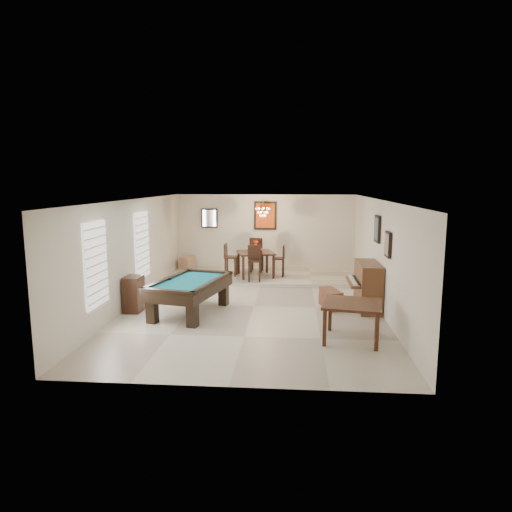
# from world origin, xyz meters

# --- Properties ---
(ground_plane) EXTENTS (6.00, 9.00, 0.02)m
(ground_plane) POSITION_xyz_m (0.00, 0.00, -0.01)
(ground_plane) COLOR beige
(wall_back) EXTENTS (6.00, 0.04, 2.60)m
(wall_back) POSITION_xyz_m (0.00, 4.50, 1.30)
(wall_back) COLOR silver
(wall_back) RESTS_ON ground_plane
(wall_front) EXTENTS (6.00, 0.04, 2.60)m
(wall_front) POSITION_xyz_m (0.00, -4.50, 1.30)
(wall_front) COLOR silver
(wall_front) RESTS_ON ground_plane
(wall_left) EXTENTS (0.04, 9.00, 2.60)m
(wall_left) POSITION_xyz_m (-3.00, 0.00, 1.30)
(wall_left) COLOR silver
(wall_left) RESTS_ON ground_plane
(wall_right) EXTENTS (0.04, 9.00, 2.60)m
(wall_right) POSITION_xyz_m (3.00, 0.00, 1.30)
(wall_right) COLOR silver
(wall_right) RESTS_ON ground_plane
(ceiling) EXTENTS (6.00, 9.00, 0.04)m
(ceiling) POSITION_xyz_m (0.00, 0.00, 2.60)
(ceiling) COLOR white
(ceiling) RESTS_ON wall_back
(dining_step) EXTENTS (6.00, 2.50, 0.12)m
(dining_step) POSITION_xyz_m (0.00, 3.25, 0.06)
(dining_step) COLOR beige
(dining_step) RESTS_ON ground_plane
(window_left_front) EXTENTS (0.06, 1.00, 1.70)m
(window_left_front) POSITION_xyz_m (-2.97, -2.20, 1.40)
(window_left_front) COLOR white
(window_left_front) RESTS_ON wall_left
(window_left_rear) EXTENTS (0.06, 1.00, 1.70)m
(window_left_rear) POSITION_xyz_m (-2.97, 0.60, 1.40)
(window_left_rear) COLOR white
(window_left_rear) RESTS_ON wall_left
(pool_table) EXTENTS (1.70, 2.50, 0.76)m
(pool_table) POSITION_xyz_m (-1.42, -0.74, 0.38)
(pool_table) COLOR black
(pool_table) RESTS_ON ground_plane
(square_table) EXTENTS (1.25, 1.25, 0.74)m
(square_table) POSITION_xyz_m (2.08, -2.27, 0.37)
(square_table) COLOR #361A0D
(square_table) RESTS_ON ground_plane
(upright_piano) EXTENTS (0.76, 1.35, 1.13)m
(upright_piano) POSITION_xyz_m (2.60, -0.05, 0.56)
(upright_piano) COLOR brown
(upright_piano) RESTS_ON ground_plane
(piano_bench) EXTENTS (0.54, 0.86, 0.45)m
(piano_bench) POSITION_xyz_m (1.86, -0.00, 0.22)
(piano_bench) COLOR brown
(piano_bench) RESTS_ON ground_plane
(apothecary_chest) EXTENTS (0.37, 0.56, 0.84)m
(apothecary_chest) POSITION_xyz_m (-2.78, -0.69, 0.42)
(apothecary_chest) COLOR black
(apothecary_chest) RESTS_ON ground_plane
(dining_table) EXTENTS (1.30, 1.30, 0.88)m
(dining_table) POSITION_xyz_m (-0.21, 3.04, 0.56)
(dining_table) COLOR black
(dining_table) RESTS_ON dining_step
(flower_vase) EXTENTS (0.15, 0.15, 0.25)m
(flower_vase) POSITION_xyz_m (-0.21, 3.04, 1.12)
(flower_vase) COLOR #A3210D
(flower_vase) RESTS_ON dining_table
(dining_chair_south) EXTENTS (0.42, 0.42, 1.05)m
(dining_chair_south) POSITION_xyz_m (-0.19, 2.31, 0.65)
(dining_chair_south) COLOR black
(dining_chair_south) RESTS_ON dining_step
(dining_chair_north) EXTENTS (0.45, 0.45, 1.13)m
(dining_chair_north) POSITION_xyz_m (-0.23, 3.78, 0.69)
(dining_chair_north) COLOR black
(dining_chair_north) RESTS_ON dining_step
(dining_chair_west) EXTENTS (0.40, 0.40, 1.01)m
(dining_chair_west) POSITION_xyz_m (-0.97, 3.02, 0.63)
(dining_chair_west) COLOR black
(dining_chair_west) RESTS_ON dining_step
(dining_chair_east) EXTENTS (0.38, 0.38, 0.97)m
(dining_chair_east) POSITION_xyz_m (0.50, 3.04, 0.61)
(dining_chair_east) COLOR black
(dining_chair_east) RESTS_ON dining_step
(corner_bench) EXTENTS (0.49, 0.55, 0.42)m
(corner_bench) POSITION_xyz_m (-2.62, 4.07, 0.33)
(corner_bench) COLOR #A7795B
(corner_bench) RESTS_ON dining_step
(chandelier) EXTENTS (0.44, 0.44, 0.60)m
(chandelier) POSITION_xyz_m (0.00, 3.20, 2.20)
(chandelier) COLOR #FFE5B2
(chandelier) RESTS_ON ceiling
(back_painting) EXTENTS (0.75, 0.06, 0.95)m
(back_painting) POSITION_xyz_m (0.00, 4.46, 1.90)
(back_painting) COLOR #D84C14
(back_painting) RESTS_ON wall_back
(back_mirror) EXTENTS (0.55, 0.06, 0.65)m
(back_mirror) POSITION_xyz_m (-1.90, 4.46, 1.80)
(back_mirror) COLOR white
(back_mirror) RESTS_ON wall_back
(right_picture_upper) EXTENTS (0.06, 0.55, 0.65)m
(right_picture_upper) POSITION_xyz_m (2.96, 0.30, 1.90)
(right_picture_upper) COLOR slate
(right_picture_upper) RESTS_ON wall_right
(right_picture_lower) EXTENTS (0.06, 0.45, 0.55)m
(right_picture_lower) POSITION_xyz_m (2.96, -1.00, 1.70)
(right_picture_lower) COLOR gray
(right_picture_lower) RESTS_ON wall_right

